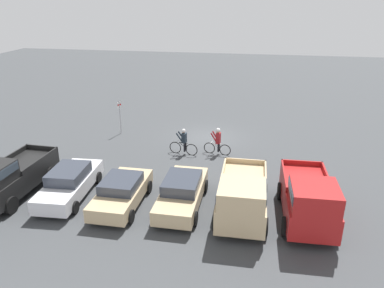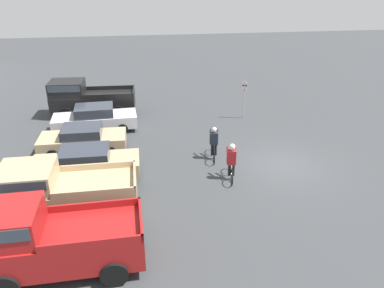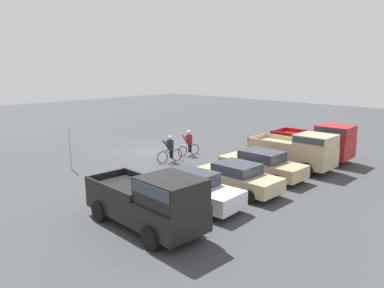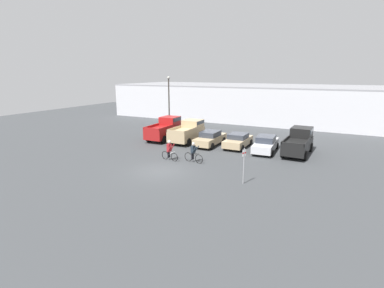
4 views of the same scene
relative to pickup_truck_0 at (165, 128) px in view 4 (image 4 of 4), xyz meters
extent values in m
plane|color=#383A3D|center=(5.57, -9.63, -1.21)|extent=(80.00, 80.00, 0.00)
cube|color=silver|center=(5.57, 19.97, 1.32)|extent=(46.37, 15.20, 5.06)
cube|color=gray|center=(5.57, 19.97, 3.95)|extent=(46.37, 15.20, 0.20)
cube|color=maroon|center=(0.01, -0.41, -0.29)|extent=(2.12, 4.96, 1.08)
cube|color=maroon|center=(-0.03, 1.06, 0.70)|extent=(1.89, 2.01, 0.89)
cube|color=#333D47|center=(-0.03, 1.06, 0.90)|extent=(1.94, 1.85, 0.39)
cube|color=maroon|center=(-0.92, -1.41, 0.38)|extent=(0.16, 2.94, 0.25)
cube|color=maroon|center=(0.99, -1.36, 0.38)|extent=(0.16, 2.94, 0.25)
cube|color=maroon|center=(0.08, -2.82, 0.38)|extent=(2.00, 0.13, 0.25)
cylinder|color=black|center=(-1.03, 1.08, -0.78)|extent=(0.24, 0.85, 0.84)
cylinder|color=black|center=(0.97, 1.14, -0.78)|extent=(0.24, 0.85, 0.84)
cylinder|color=black|center=(-0.95, -1.95, -0.78)|extent=(0.24, 0.85, 0.84)
cylinder|color=black|center=(1.05, -1.90, -0.78)|extent=(0.24, 0.85, 0.84)
cube|color=tan|center=(2.81, -0.27, -0.33)|extent=(2.07, 4.84, 1.05)
cube|color=tan|center=(2.80, 1.18, 0.59)|extent=(1.89, 1.94, 0.78)
cube|color=#333D47|center=(2.80, 1.18, 0.76)|extent=(1.95, 1.79, 0.34)
cube|color=tan|center=(1.83, -1.24, 0.32)|extent=(0.09, 2.90, 0.25)
cube|color=tan|center=(3.80, -1.23, 0.32)|extent=(0.09, 2.90, 0.25)
cube|color=tan|center=(2.82, -2.64, 0.32)|extent=(2.05, 0.09, 0.25)
cylinder|color=black|center=(1.78, 1.22, -0.82)|extent=(0.22, 0.78, 0.78)
cylinder|color=black|center=(3.83, 1.23, -0.82)|extent=(0.22, 0.78, 0.78)
cylinder|color=black|center=(1.79, -1.77, -0.82)|extent=(0.22, 0.78, 0.78)
cylinder|color=black|center=(3.84, -1.76, -0.82)|extent=(0.22, 0.78, 0.78)
cube|color=tan|center=(5.61, -0.46, -0.60)|extent=(1.79, 4.71, 0.66)
cube|color=#2D333D|center=(5.61, -0.46, -0.01)|extent=(1.60, 2.13, 0.52)
cylinder|color=black|center=(4.74, 1.05, -0.88)|extent=(0.18, 0.64, 0.64)
cylinder|color=black|center=(6.50, 1.04, -0.88)|extent=(0.18, 0.64, 0.64)
cylinder|color=black|center=(4.72, -1.96, -0.88)|extent=(0.18, 0.64, 0.64)
cylinder|color=black|center=(6.48, -1.97, -0.88)|extent=(0.18, 0.64, 0.64)
cube|color=tan|center=(8.41, -0.01, -0.62)|extent=(1.82, 4.31, 0.65)
cube|color=#2D333D|center=(8.41, -0.01, -0.05)|extent=(1.62, 1.95, 0.48)
cylinder|color=black|center=(7.53, 1.37, -0.89)|extent=(0.18, 0.63, 0.63)
cylinder|color=black|center=(9.31, 1.36, -0.89)|extent=(0.18, 0.63, 0.63)
cylinder|color=black|center=(7.51, -1.38, -0.89)|extent=(0.18, 0.63, 0.63)
cylinder|color=black|center=(9.29, -1.40, -0.89)|extent=(0.18, 0.63, 0.63)
cube|color=silver|center=(11.21, -0.38, -0.60)|extent=(1.97, 4.81, 0.69)
cube|color=#2D333D|center=(11.21, -0.38, 0.01)|extent=(1.66, 2.21, 0.54)
cylinder|color=black|center=(10.27, 1.08, -0.90)|extent=(0.21, 0.61, 0.61)
cylinder|color=black|center=(11.98, 1.18, -0.90)|extent=(0.21, 0.61, 0.61)
cylinder|color=black|center=(10.44, -1.94, -0.90)|extent=(0.21, 0.61, 0.61)
cylinder|color=black|center=(12.15, -1.84, -0.90)|extent=(0.21, 0.61, 0.61)
cube|color=black|center=(14.01, -0.08, -0.35)|extent=(2.10, 5.26, 0.97)
cube|color=black|center=(14.07, 1.48, 0.58)|extent=(1.83, 2.14, 0.90)
cube|color=#333D47|center=(14.07, 1.48, 0.78)|extent=(1.88, 1.98, 0.39)
cube|color=black|center=(13.06, -1.08, 0.26)|extent=(0.20, 3.12, 0.25)
cube|color=black|center=(14.89, -1.15, 0.26)|extent=(0.20, 3.12, 0.25)
cube|color=black|center=(13.91, -2.63, 0.26)|extent=(1.91, 0.15, 0.25)
cylinder|color=black|center=(13.12, 1.57, -0.80)|extent=(0.25, 0.82, 0.82)
cylinder|color=black|center=(15.02, 1.50, -0.80)|extent=(0.25, 0.82, 0.82)
cylinder|color=black|center=(13.00, -1.65, -0.80)|extent=(0.25, 0.82, 0.82)
cylinder|color=black|center=(14.90, -1.72, -0.80)|extent=(0.25, 0.82, 0.82)
torus|color=black|center=(7.30, -6.57, -0.85)|extent=(0.77, 0.17, 0.77)
torus|color=black|center=(6.23, -6.39, -0.85)|extent=(0.77, 0.17, 0.77)
cylinder|color=black|center=(6.76, -6.48, -0.66)|extent=(0.56, 0.13, 0.41)
cylinder|color=black|center=(6.76, -6.48, -0.44)|extent=(0.59, 0.13, 0.04)
cylinder|color=black|center=(6.58, -6.45, -0.66)|extent=(0.04, 0.04, 0.38)
cylinder|color=black|center=(7.16, -6.54, -0.42)|extent=(0.10, 0.46, 0.02)
cylinder|color=black|center=(6.67, -6.37, -0.71)|extent=(0.14, 0.14, 0.57)
cylinder|color=black|center=(6.64, -6.55, -0.71)|extent=(0.14, 0.14, 0.57)
cube|color=#1E2833|center=(6.71, -6.47, -0.12)|extent=(0.30, 0.39, 0.61)
cylinder|color=#1E2833|center=(6.95, -6.34, -0.11)|extent=(0.54, 0.18, 0.66)
cylinder|color=#1E2833|center=(6.90, -6.67, -0.11)|extent=(0.54, 0.18, 0.66)
sphere|color=tan|center=(6.74, -6.47, 0.29)|extent=(0.21, 0.21, 0.21)
sphere|color=silver|center=(6.74, -6.47, 0.35)|extent=(0.23, 0.23, 0.23)
torus|color=black|center=(5.19, -6.93, -0.87)|extent=(0.72, 0.17, 0.72)
torus|color=black|center=(4.19, -6.77, -0.87)|extent=(0.72, 0.17, 0.72)
cylinder|color=white|center=(4.69, -6.85, -0.69)|extent=(0.53, 0.12, 0.38)
cylinder|color=white|center=(4.69, -6.85, -0.49)|extent=(0.56, 0.13, 0.04)
cylinder|color=white|center=(4.52, -6.82, -0.69)|extent=(0.04, 0.04, 0.35)
cylinder|color=white|center=(5.07, -6.91, -0.46)|extent=(0.10, 0.46, 0.02)
cylinder|color=black|center=(4.61, -6.75, -0.73)|extent=(0.14, 0.14, 0.54)
cylinder|color=black|center=(4.58, -6.92, -0.73)|extent=(0.14, 0.14, 0.54)
cube|color=maroon|center=(4.64, -6.84, -0.13)|extent=(0.30, 0.39, 0.67)
cylinder|color=maroon|center=(4.87, -6.71, -0.13)|extent=(0.51, 0.17, 0.72)
cylinder|color=maroon|center=(4.81, -7.04, -0.13)|extent=(0.51, 0.17, 0.72)
sphere|color=tan|center=(4.67, -6.85, 0.32)|extent=(0.24, 0.24, 0.24)
sphere|color=silver|center=(4.67, -6.85, 0.38)|extent=(0.26, 0.26, 0.26)
cylinder|color=#9E9EA3|center=(11.91, -9.38, 0.02)|extent=(0.06, 0.06, 2.45)
cube|color=white|center=(11.91, -9.38, 0.92)|extent=(0.16, 0.27, 0.45)
cube|color=red|center=(11.91, -9.38, 0.92)|extent=(0.17, 0.27, 0.10)
cylinder|color=#2D2823|center=(-2.91, 5.63, 2.01)|extent=(0.16, 0.16, 6.43)
sphere|color=#B2B2A8|center=(-2.91, 5.63, 5.35)|extent=(0.36, 0.36, 0.36)
camera|label=1|loc=(2.45, 14.58, 8.10)|focal=35.00mm
camera|label=2|loc=(-9.52, -3.02, 7.36)|focal=35.00mm
camera|label=3|loc=(22.23, 10.29, 4.70)|focal=35.00mm
camera|label=4|loc=(17.41, -27.61, 6.01)|focal=28.00mm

